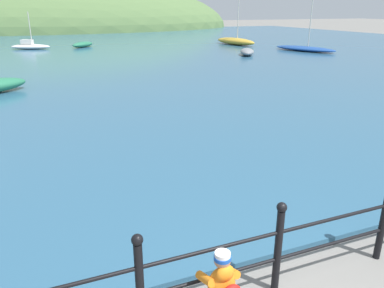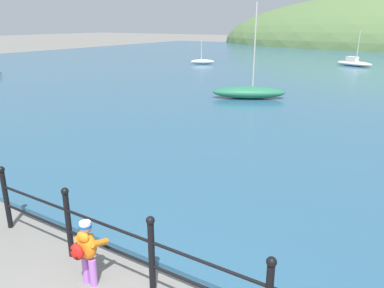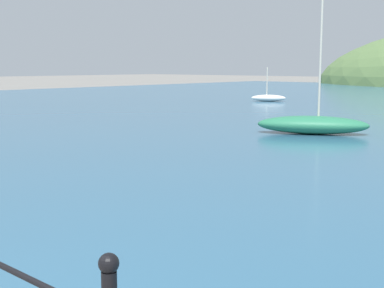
{
  "view_description": "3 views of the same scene",
  "coord_description": "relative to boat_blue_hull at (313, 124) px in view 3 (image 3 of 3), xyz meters",
  "views": [
    {
      "loc": [
        -2.25,
        -1.56,
        3.26
      ],
      "look_at": [
        -0.11,
        3.68,
        1.2
      ],
      "focal_mm": 35.0,
      "sensor_mm": 36.0,
      "label": 1
    },
    {
      "loc": [
        2.87,
        -1.88,
        3.62
      ],
      "look_at": [
        -1.81,
        5.55,
        0.75
      ],
      "focal_mm": 35.0,
      "sensor_mm": 36.0,
      "label": 2
    },
    {
      "loc": [
        4.02,
        -0.32,
        2.25
      ],
      "look_at": [
        -0.95,
        5.22,
        1.15
      ],
      "focal_mm": 50.0,
      "sensor_mm": 36.0,
      "label": 3
    }
  ],
  "objects": [
    {
      "name": "boat_mid_harbor",
      "position": [
        -9.85,
        12.21,
        -0.09
      ],
      "size": [
        2.14,
        1.67,
        2.06
      ],
      "color": "silver",
      "rests_on": "water"
    },
    {
      "name": "boat_blue_hull",
      "position": [
        0.0,
        0.0,
        0.0
      ],
      "size": [
        3.56,
        2.61,
        4.39
      ],
      "color": "#287551",
      "rests_on": "water"
    }
  ]
}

